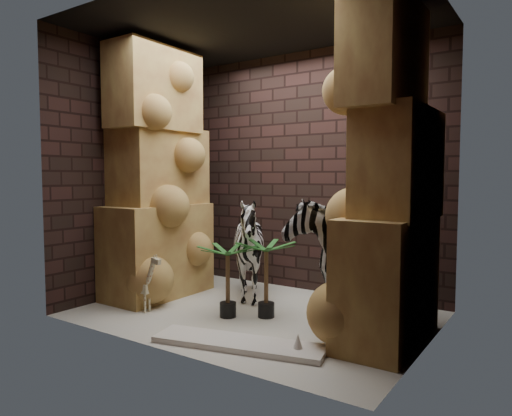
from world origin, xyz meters
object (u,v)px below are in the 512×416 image
Objects in this scene: palm_back at (228,281)px; surfboard at (238,343)px; giraffe_toy at (141,281)px; palm_front at (266,279)px; zebra_left at (249,255)px; zebra_right at (335,246)px.

surfboard is at bearing -46.40° from palm_back.
giraffe_toy is 0.81× the size of palm_front.
giraffe_toy is 0.96m from palm_back.
zebra_left reaches higher than palm_front.
palm_front is (1.22, 0.57, 0.07)m from giraffe_toy.
palm_front is at bearing 23.32° from giraffe_toy.
palm_front is 0.39m from palm_back.
zebra_left is at bearing 140.71° from palm_front.
giraffe_toy reaches higher than surfboard.
zebra_left is 0.80× the size of surfboard.
palm_back reaches higher than giraffe_toy.
palm_front reaches higher than giraffe_toy.
palm_back reaches higher than surfboard.
zebra_right reaches higher than palm_front.
giraffe_toy is at bearing 156.75° from surfboard.
zebra_left is at bearing 107.53° from surfboard.
palm_front is at bearing 93.06° from surfboard.
palm_front reaches higher than surfboard.
zebra_right is at bearing 60.86° from surfboard.
zebra_right is at bearing 26.53° from giraffe_toy.
palm_back is (0.89, 0.36, 0.05)m from giraffe_toy.
zebra_left is 1.52m from surfboard.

